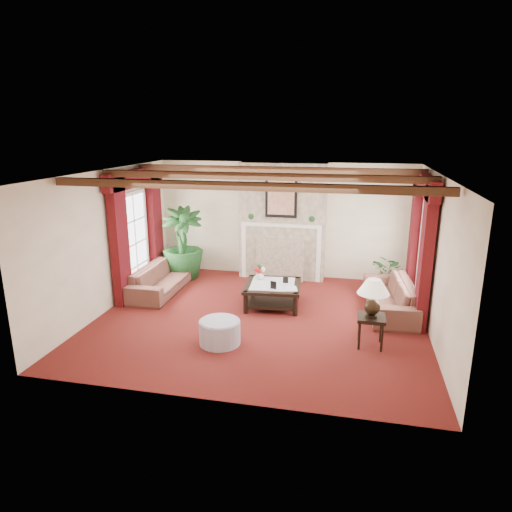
% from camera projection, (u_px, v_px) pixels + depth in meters
% --- Properties ---
extents(floor, '(6.00, 6.00, 0.00)m').
position_uv_depth(floor, '(260.00, 318.00, 8.55)').
color(floor, '#470D0C').
rests_on(floor, ground).
extents(ceiling, '(6.00, 6.00, 0.00)m').
position_uv_depth(ceiling, '(260.00, 173.00, 7.82)').
color(ceiling, white).
rests_on(ceiling, floor).
extents(back_wall, '(6.00, 0.02, 2.70)m').
position_uv_depth(back_wall, '(284.00, 220.00, 10.78)').
color(back_wall, beige).
rests_on(back_wall, ground).
extents(left_wall, '(0.02, 5.50, 2.70)m').
position_uv_depth(left_wall, '(108.00, 241.00, 8.80)').
color(left_wall, beige).
rests_on(left_wall, ground).
extents(right_wall, '(0.02, 5.50, 2.70)m').
position_uv_depth(right_wall, '(436.00, 259.00, 7.57)').
color(right_wall, beige).
rests_on(right_wall, ground).
extents(ceiling_beams, '(6.00, 3.00, 0.12)m').
position_uv_depth(ceiling_beams, '(260.00, 176.00, 7.84)').
color(ceiling_beams, '#362111').
rests_on(ceiling_beams, ceiling).
extents(fireplace, '(2.00, 0.52, 2.70)m').
position_uv_depth(fireplace, '(283.00, 163.00, 10.22)').
color(fireplace, tan).
rests_on(fireplace, ground).
extents(french_door_left, '(0.10, 1.10, 2.16)m').
position_uv_depth(french_door_left, '(131.00, 193.00, 9.53)').
color(french_door_left, white).
rests_on(french_door_left, ground).
extents(french_door_right, '(0.10, 1.10, 2.16)m').
position_uv_depth(french_door_right, '(430.00, 203.00, 8.31)').
color(french_door_right, white).
rests_on(french_door_right, ground).
extents(curtains_left, '(0.20, 2.40, 2.55)m').
position_uv_depth(curtains_left, '(134.00, 173.00, 9.39)').
color(curtains_left, '#420811').
rests_on(curtains_left, ground).
extents(curtains_right, '(0.20, 2.40, 2.55)m').
position_uv_depth(curtains_right, '(426.00, 179.00, 8.22)').
color(curtains_right, '#420811').
rests_on(curtains_right, ground).
extents(sofa_left, '(1.99, 0.61, 0.77)m').
position_uv_depth(sofa_left, '(161.00, 275.00, 9.85)').
color(sofa_left, '#3E1121').
rests_on(sofa_left, ground).
extents(sofa_right, '(2.20, 0.93, 0.82)m').
position_uv_depth(sofa_right, '(390.00, 291.00, 8.81)').
color(sofa_right, '#3E1121').
rests_on(sofa_right, ground).
extents(potted_palm, '(2.21, 2.40, 0.95)m').
position_uv_depth(potted_palm, '(183.00, 259.00, 10.77)').
color(potted_palm, black).
rests_on(potted_palm, ground).
extents(small_plant, '(1.58, 1.58, 0.65)m').
position_uv_depth(small_plant, '(390.00, 278.00, 9.85)').
color(small_plant, black).
rests_on(small_plant, ground).
extents(coffee_table, '(1.19, 1.19, 0.45)m').
position_uv_depth(coffee_table, '(273.00, 295.00, 9.14)').
color(coffee_table, black).
rests_on(coffee_table, ground).
extents(side_table, '(0.45, 0.45, 0.52)m').
position_uv_depth(side_table, '(370.00, 331.00, 7.41)').
color(side_table, black).
rests_on(side_table, ground).
extents(ottoman, '(0.68, 0.68, 0.40)m').
position_uv_depth(ottoman, '(220.00, 332.00, 7.51)').
color(ottoman, '#A09DB2').
rests_on(ottoman, ground).
extents(table_lamp, '(0.51, 0.51, 0.65)m').
position_uv_depth(table_lamp, '(373.00, 297.00, 7.26)').
color(table_lamp, black).
rests_on(table_lamp, side_table).
extents(flower_vase, '(0.27, 0.27, 0.18)m').
position_uv_depth(flower_vase, '(260.00, 275.00, 9.34)').
color(flower_vase, silver).
rests_on(flower_vase, coffee_table).
extents(book, '(0.23, 0.13, 0.30)m').
position_uv_depth(book, '(286.00, 282.00, 8.72)').
color(book, black).
rests_on(book, coffee_table).
extents(photo_frame_a, '(0.12, 0.05, 0.16)m').
position_uv_depth(photo_frame_a, '(273.00, 285.00, 8.76)').
color(photo_frame_a, black).
rests_on(photo_frame_a, coffee_table).
extents(photo_frame_b, '(0.11, 0.03, 0.14)m').
position_uv_depth(photo_frame_b, '(286.00, 280.00, 9.09)').
color(photo_frame_b, black).
rests_on(photo_frame_b, coffee_table).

